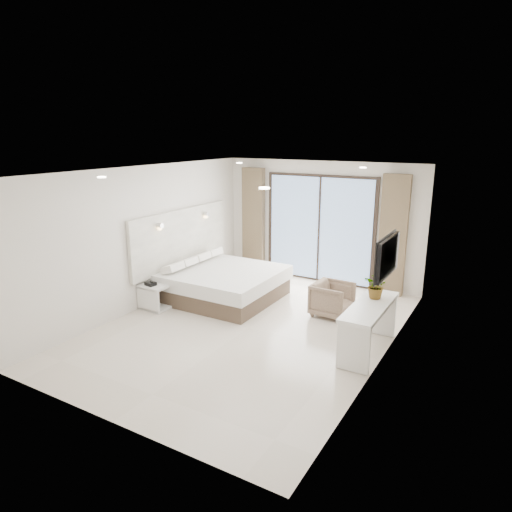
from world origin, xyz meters
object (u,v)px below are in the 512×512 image
object	(u,v)px
bed	(223,283)
nightstand	(155,297)
console_desk	(369,318)
armchair	(332,298)

from	to	relation	value
bed	nightstand	bearing A→B (deg)	-124.57
console_desk	armchair	xyz separation A→B (m)	(-1.00, 1.10, -0.22)
bed	console_desk	size ratio (longest dim) A/B	1.36
bed	armchair	distance (m)	2.28
nightstand	armchair	bearing A→B (deg)	25.60
bed	armchair	xyz separation A→B (m)	(2.27, 0.25, 0.03)
console_desk	armchair	distance (m)	1.50
nightstand	console_desk	bearing A→B (deg)	5.21
bed	armchair	size ratio (longest dim) A/B	3.13
console_desk	armchair	size ratio (longest dim) A/B	2.29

